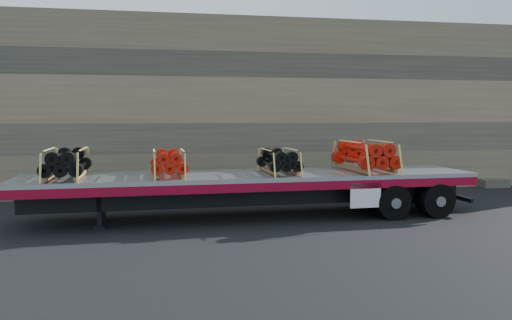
{
  "coord_description": "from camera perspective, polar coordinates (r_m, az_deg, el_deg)",
  "views": [
    {
      "loc": [
        -1.91,
        -14.59,
        3.06
      ],
      "look_at": [
        0.92,
        1.23,
        1.65
      ],
      "focal_mm": 35.0,
      "sensor_mm": 36.0,
      "label": 1
    }
  ],
  "objects": [
    {
      "name": "bundle_midfront",
      "position": [
        14.66,
        -9.96,
        -0.38
      ],
      "size": [
        1.06,
        2.01,
        0.7
      ],
      "primitive_type": null,
      "rotation": [
        0.0,
        0.0,
        0.03
      ],
      "color": "#B81609",
      "rests_on": "trailer"
    },
    {
      "name": "bundle_rear",
      "position": [
        16.06,
        12.3,
        0.39
      ],
      "size": [
        1.34,
        2.56,
        0.89
      ],
      "primitive_type": null,
      "rotation": [
        0.0,
        0.0,
        0.03
      ],
      "color": "#B81609",
      "rests_on": "trailer"
    },
    {
      "name": "bundle_front",
      "position": [
        14.83,
        -20.83,
        -0.43
      ],
      "size": [
        1.16,
        2.22,
        0.78
      ],
      "primitive_type": null,
      "rotation": [
        0.0,
        0.0,
        0.03
      ],
      "color": "black",
      "rests_on": "trailer"
    },
    {
      "name": "bundle_midrear",
      "position": [
        15.14,
        2.6,
        -0.17
      ],
      "size": [
        1.03,
        1.97,
        0.69
      ],
      "primitive_type": null,
      "rotation": [
        0.0,
        0.0,
        0.03
      ],
      "color": "black",
      "rests_on": "trailer"
    },
    {
      "name": "trailer",
      "position": [
        15.08,
        -0.52,
        -4.09
      ],
      "size": [
        13.57,
        3.03,
        1.35
      ],
      "primitive_type": null,
      "rotation": [
        0.0,
        0.0,
        0.03
      ],
      "color": "#A6A8AD",
      "rests_on": "ground"
    },
    {
      "name": "ground",
      "position": [
        15.03,
        -2.65,
        -6.74
      ],
      "size": [
        120.0,
        120.0,
        0.0
      ],
      "primitive_type": "plane",
      "color": "black",
      "rests_on": "ground"
    },
    {
      "name": "rock_wall",
      "position": [
        21.19,
        -4.99,
        6.18
      ],
      "size": [
        44.0,
        3.0,
        7.0
      ],
      "primitive_type": "cube",
      "color": "#7A6B54",
      "rests_on": "ground"
    }
  ]
}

